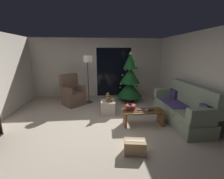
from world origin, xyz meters
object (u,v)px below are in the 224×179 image
remote_black (151,111)px  floor_lamp (88,64)px  book_stack (130,107)px  teddy_bear_chestnut (108,98)px  cell_phone (130,105)px  remote_graphite (140,110)px  armchair (73,94)px  coffee_table (143,115)px  cardboard_box_taped_mid_floor (135,147)px  christmas_tree (130,80)px  couch (183,109)px  teddy_bear_honey_by_tree (113,102)px  remote_silver (146,110)px  ottoman (108,107)px

remote_black → floor_lamp: bearing=-153.4°
book_stack → teddy_bear_chestnut: 0.93m
remote_black → cell_phone: 0.57m
remote_black → remote_graphite: 0.28m
cell_phone → armchair: size_ratio=0.13×
floor_lamp → teddy_bear_chestnut: floor_lamp is taller
coffee_table → cell_phone: size_ratio=7.64×
armchair → remote_graphite: bearing=-41.6°
remote_black → cardboard_box_taped_mid_floor: size_ratio=0.35×
cell_phone → cardboard_box_taped_mid_floor: bearing=-96.0°
teddy_bear_chestnut → christmas_tree: bearing=50.9°
armchair → cell_phone: bearing=-43.7°
couch → remote_graphite: size_ratio=12.60×
couch → cell_phone: (-1.47, 0.05, 0.16)m
cardboard_box_taped_mid_floor → book_stack: bearing=82.8°
cell_phone → teddy_bear_honey_by_tree: size_ratio=0.50×
remote_silver → teddy_bear_chestnut: 1.27m
armchair → ottoman: armchair is taller
teddy_bear_chestnut → floor_lamp: bearing=120.4°
cell_phone → teddy_bear_chestnut: size_ratio=0.50×
remote_silver → armchair: (-2.25, 1.81, -0.02)m
couch → book_stack: bearing=178.8°
armchair → book_stack: bearing=-44.0°
cardboard_box_taped_mid_floor → remote_black: bearing=57.4°
floor_lamp → cardboard_box_taped_mid_floor: bearing=-70.9°
remote_graphite → ottoman: 1.19m
couch → christmas_tree: christmas_tree is taller
couch → teddy_bear_honey_by_tree: (-1.78, 1.57, -0.28)m
teddy_bear_chestnut → cardboard_box_taped_mid_floor: (0.40, -1.95, -0.40)m
couch → teddy_bear_chestnut: couch is taller
christmas_tree → teddy_bear_chestnut: size_ratio=6.89×
couch → cell_phone: bearing=178.2°
cardboard_box_taped_mid_floor → cell_phone: bearing=82.8°
christmas_tree → cell_phone: bearing=-101.2°
book_stack → coffee_table: bearing=-13.2°
coffee_table → cardboard_box_taped_mid_floor: coffee_table is taller
teddy_bear_chestnut → cell_phone: bearing=-52.6°
coffee_table → floor_lamp: bearing=128.5°
armchair → floor_lamp: size_ratio=0.63×
remote_black → ottoman: bearing=-143.2°
cell_phone → remote_graphite: bearing=-20.7°
coffee_table → book_stack: size_ratio=3.78×
couch → teddy_bear_honey_by_tree: bearing=138.6°
remote_black → christmas_tree: christmas_tree is taller
remote_graphite → christmas_tree: bearing=18.0°
remote_graphite → armchair: bearing=69.7°
armchair → teddy_bear_chestnut: 1.62m
coffee_table → christmas_tree: bearing=89.1°
couch → remote_black: 0.95m
teddy_bear_chestnut → remote_silver: bearing=-39.0°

